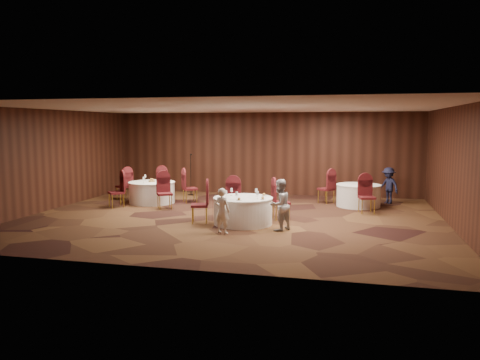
% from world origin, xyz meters
% --- Properties ---
extents(ground, '(12.00, 12.00, 0.00)m').
position_xyz_m(ground, '(0.00, 0.00, 0.00)').
color(ground, black).
rests_on(ground, ground).
extents(room_shell, '(12.00, 12.00, 12.00)m').
position_xyz_m(room_shell, '(0.00, 0.00, 1.96)').
color(room_shell, silver).
rests_on(room_shell, ground).
extents(table_main, '(1.63, 1.63, 0.74)m').
position_xyz_m(table_main, '(0.52, -0.76, 0.38)').
color(table_main, white).
rests_on(table_main, ground).
extents(table_left, '(1.61, 1.61, 0.74)m').
position_xyz_m(table_left, '(-3.39, 1.93, 0.38)').
color(table_left, white).
rests_on(table_left, ground).
extents(table_right, '(1.46, 1.46, 0.74)m').
position_xyz_m(table_right, '(3.62, 2.88, 0.38)').
color(table_right, white).
rests_on(table_right, ground).
extents(chairs_main, '(2.80, 1.96, 1.00)m').
position_xyz_m(chairs_main, '(0.23, -0.08, 0.50)').
color(chairs_main, '#3F0C18').
rests_on(chairs_main, ground).
extents(chairs_left, '(3.25, 3.00, 1.00)m').
position_xyz_m(chairs_left, '(-3.38, 1.94, 0.50)').
color(chairs_left, '#3F0C18').
rests_on(chairs_left, ground).
extents(chairs_right, '(2.00, 2.33, 1.00)m').
position_xyz_m(chairs_right, '(3.19, 2.52, 0.50)').
color(chairs_right, '#3F0C18').
rests_on(chairs_right, ground).
extents(tabletop_main, '(1.12, 1.09, 0.22)m').
position_xyz_m(tabletop_main, '(0.67, -0.87, 0.84)').
color(tabletop_main, silver).
rests_on(tabletop_main, table_main).
extents(tabletop_left, '(0.89, 0.79, 0.22)m').
position_xyz_m(tabletop_left, '(-3.39, 1.94, 0.82)').
color(tabletop_left, silver).
rests_on(tabletop_left, table_left).
extents(tabletop_right, '(0.08, 0.08, 0.22)m').
position_xyz_m(tabletop_right, '(3.82, 2.61, 0.90)').
color(tabletop_right, silver).
rests_on(tabletop_right, table_right).
extents(mic_stand, '(0.24, 0.24, 1.61)m').
position_xyz_m(mic_stand, '(-2.69, 4.02, 0.47)').
color(mic_stand, black).
rests_on(mic_stand, ground).
extents(woman_a, '(0.48, 0.39, 1.15)m').
position_xyz_m(woman_a, '(0.27, -1.96, 0.57)').
color(woman_a, white).
rests_on(woman_a, ground).
extents(woman_b, '(0.78, 0.82, 1.33)m').
position_xyz_m(woman_b, '(1.61, -1.31, 0.67)').
color(woman_b, '#B4B4B9').
rests_on(woman_b, ground).
extents(man_c, '(0.91, 0.90, 1.26)m').
position_xyz_m(man_c, '(4.63, 3.74, 0.63)').
color(man_c, black).
rests_on(man_c, ground).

